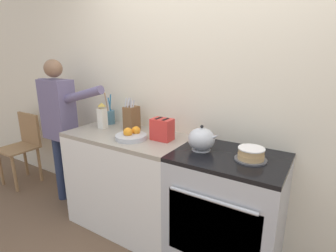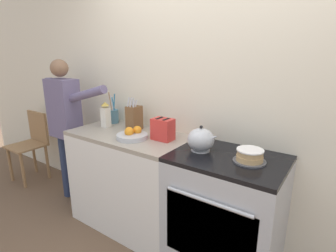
{
  "view_description": "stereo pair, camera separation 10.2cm",
  "coord_description": "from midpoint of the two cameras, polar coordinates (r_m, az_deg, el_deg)",
  "views": [
    {
      "loc": [
        0.82,
        -1.4,
        1.62
      ],
      "look_at": [
        -0.22,
        0.26,
        1.07
      ],
      "focal_mm": 28.0,
      "sensor_mm": 36.0,
      "label": 1
    },
    {
      "loc": [
        0.9,
        -1.34,
        1.62
      ],
      "look_at": [
        -0.22,
        0.26,
        1.07
      ],
      "focal_mm": 28.0,
      "sensor_mm": 36.0,
      "label": 2
    }
  ],
  "objects": [
    {
      "name": "milk_carton",
      "position": [
        2.58,
        -12.32,
        2.28
      ],
      "size": [
        0.07,
        0.07,
        0.25
      ],
      "color": "white",
      "rests_on": "counter_cabinet"
    },
    {
      "name": "fruit_bowl",
      "position": [
        2.22,
        -6.48,
        -1.96
      ],
      "size": [
        0.26,
        0.26,
        0.1
      ],
      "color": "#B7BABF",
      "rests_on": "counter_cabinet"
    },
    {
      "name": "wall_back",
      "position": [
        2.17,
        11.32,
        7.03
      ],
      "size": [
        8.0,
        0.04,
        2.6
      ],
      "color": "silver",
      "rests_on": "ground_plane"
    },
    {
      "name": "dining_chair",
      "position": [
        3.81,
        -26.76,
        -2.91
      ],
      "size": [
        0.4,
        0.4,
        0.88
      ],
      "rotation": [
        0.0,
        0.0,
        0.31
      ],
      "color": "#997047",
      "rests_on": "ground_plane"
    },
    {
      "name": "tea_kettle",
      "position": [
        1.94,
        8.69,
        -3.01
      ],
      "size": [
        0.24,
        0.2,
        0.19
      ],
      "color": "#B7BABF",
      "rests_on": "stove_range"
    },
    {
      "name": "knife_block",
      "position": [
        2.45,
        -6.21,
        1.82
      ],
      "size": [
        0.11,
        0.13,
        0.31
      ],
      "color": "brown",
      "rests_on": "counter_cabinet"
    },
    {
      "name": "layer_cake",
      "position": [
        1.84,
        18.9,
        -6.22
      ],
      "size": [
        0.22,
        0.22,
        0.09
      ],
      "color": "#4C4C51",
      "rests_on": "stove_range"
    },
    {
      "name": "toaster",
      "position": [
        2.16,
        0.22,
        -0.72
      ],
      "size": [
        0.19,
        0.12,
        0.18
      ],
      "color": "red",
      "rests_on": "counter_cabinet"
    },
    {
      "name": "stove_range",
      "position": [
        2.1,
        13.61,
        -18.17
      ],
      "size": [
        0.78,
        0.61,
        0.92
      ],
      "color": "#B7BABF",
      "rests_on": "ground_plane"
    },
    {
      "name": "counter_cabinet",
      "position": [
        2.54,
        -6.97,
        -11.59
      ],
      "size": [
        1.1,
        0.58,
        0.92
      ],
      "color": "white",
      "rests_on": "ground_plane"
    },
    {
      "name": "utensil_crock",
      "position": [
        2.73,
        -10.83,
        2.24
      ],
      "size": [
        0.11,
        0.11,
        0.32
      ],
      "color": "#477084",
      "rests_on": "counter_cabinet"
    },
    {
      "name": "person_baker",
      "position": [
        2.97,
        -20.51,
        1.2
      ],
      "size": [
        0.9,
        0.2,
        1.55
      ],
      "rotation": [
        0.0,
        0.0,
        -0.18
      ],
      "color": "#283351",
      "rests_on": "ground_plane"
    }
  ]
}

